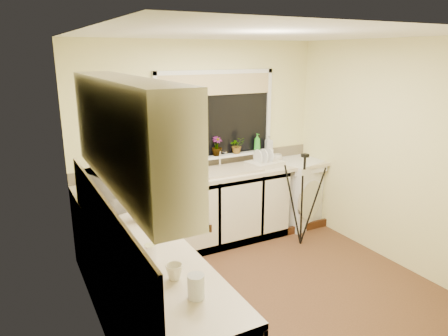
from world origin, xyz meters
TOP-DOWN VIEW (x-y plane):
  - floor at (0.00, 0.00)m, footprint 3.20×3.20m
  - ceiling at (0.00, 0.00)m, footprint 3.20×3.20m
  - wall_back at (0.00, 1.50)m, footprint 3.20×0.00m
  - wall_front at (0.00, -1.50)m, footprint 3.20×0.00m
  - wall_left at (-1.60, 0.00)m, footprint 0.00×3.00m
  - wall_right at (1.60, 0.00)m, footprint 0.00×3.00m
  - base_cabinet_back at (-0.33, 1.20)m, footprint 2.55×0.60m
  - base_cabinet_left at (-1.30, -0.30)m, footprint 0.54×2.40m
  - worktop_back at (0.00, 1.20)m, footprint 3.20×0.60m
  - worktop_left at (-1.30, -0.30)m, footprint 0.60×2.40m
  - upper_cabinet at (-1.44, -0.45)m, footprint 0.28×1.90m
  - splashback_left at (-1.59, -0.30)m, footprint 0.02×2.40m
  - splashback_back at (0.00, 1.49)m, footprint 3.20×0.02m
  - window_glass at (0.20, 1.49)m, footprint 1.50×0.02m
  - window_blind at (0.20, 1.46)m, footprint 1.50×0.02m
  - windowsill at (0.20, 1.43)m, footprint 1.60×0.14m
  - sink at (0.20, 1.20)m, footprint 0.82×0.46m
  - faucet at (0.20, 1.38)m, footprint 0.03×0.03m
  - washing_machine at (1.29, 1.23)m, footprint 0.79×0.77m
  - laptop at (-0.63, 1.18)m, footprint 0.31×0.31m
  - kettle at (-1.18, 0.18)m, footprint 0.14×0.14m
  - dish_rack at (0.74, 1.17)m, footprint 0.47×0.38m
  - tripod at (0.95, 0.64)m, footprint 0.68×0.68m
  - glass_jug at (-1.24, -1.10)m, footprint 0.10×0.10m
  - steel_jar at (-1.34, -0.53)m, footprint 0.08×0.08m
  - microwave at (-1.28, 0.71)m, footprint 0.57×0.68m
  - plant_b at (-0.10, 1.40)m, footprint 0.15×0.12m
  - plant_c at (0.18, 1.42)m, footprint 0.14×0.14m
  - plant_d at (0.47, 1.41)m, footprint 0.21×0.19m
  - soap_bottle_green at (0.78, 1.42)m, footprint 0.10×0.10m
  - soap_bottle_clear at (0.95, 1.41)m, footprint 0.10×0.10m
  - cup_back at (0.99, 1.26)m, footprint 0.14×0.14m
  - cup_left at (-1.28, -0.85)m, footprint 0.14×0.14m

SIDE VIEW (x-z plane):
  - floor at x=0.00m, z-range 0.00..0.00m
  - base_cabinet_back at x=-0.33m, z-range 0.00..0.86m
  - base_cabinet_left at x=-1.30m, z-range 0.00..0.86m
  - washing_machine at x=1.29m, z-range 0.00..0.90m
  - tripod at x=0.95m, z-range 0.00..1.15m
  - worktop_back at x=0.00m, z-range 0.86..0.90m
  - worktop_left at x=-1.30m, z-range 0.86..0.90m
  - sink at x=0.20m, z-range 0.90..0.93m
  - dish_rack at x=0.74m, z-range 0.90..0.96m
  - cup_left at x=-1.28m, z-range 0.90..1.00m
  - cup_back at x=0.99m, z-range 0.90..1.01m
  - steel_jar at x=-1.34m, z-range 0.90..1.02m
  - laptop at x=-0.63m, z-range 0.85..1.07m
  - splashback_back at x=0.00m, z-range 0.90..1.04m
  - glass_jug at x=-1.24m, z-range 0.90..1.05m
  - kettle at x=-1.18m, z-range 0.90..1.09m
  - faucet at x=0.20m, z-range 0.90..1.14m
  - windowsill at x=0.20m, z-range 1.02..1.05m
  - microwave at x=-1.28m, z-range 0.90..1.22m
  - splashback_left at x=-1.59m, z-range 0.90..1.35m
  - soap_bottle_clear at x=0.95m, z-range 1.05..1.24m
  - plant_d at x=0.47m, z-range 1.05..1.26m
  - soap_bottle_green at x=0.78m, z-range 1.05..1.28m
  - plant_c at x=0.18m, z-range 1.05..1.29m
  - plant_b at x=-0.10m, z-range 1.05..1.32m
  - wall_back at x=0.00m, z-range -0.38..2.83m
  - wall_front at x=0.00m, z-range -0.38..2.83m
  - wall_left at x=-1.60m, z-range -0.27..2.73m
  - wall_right at x=1.60m, z-range -0.27..2.73m
  - window_glass at x=0.20m, z-range 1.05..2.05m
  - upper_cabinet at x=-1.44m, z-range 1.45..2.15m
  - window_blind at x=0.20m, z-range 1.80..2.05m
  - ceiling at x=0.00m, z-range 2.45..2.45m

